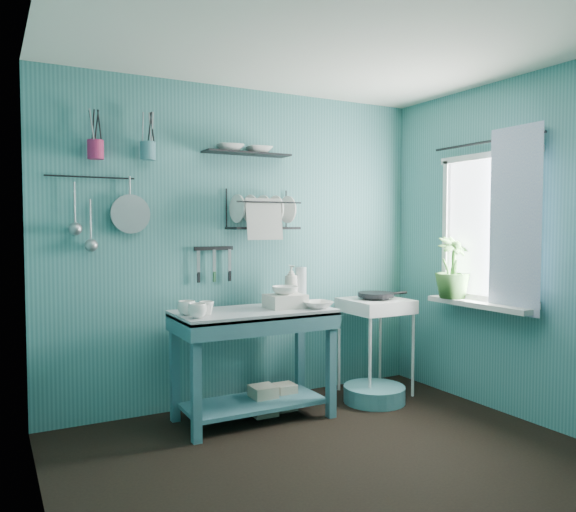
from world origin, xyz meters
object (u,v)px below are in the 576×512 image
hotplate_stand (375,346)px  mug_left (197,311)px  dish_rack (263,209)px  colander (130,214)px  potted_plant (452,267)px  storage_tin_small (285,397)px  work_counter (254,365)px  storage_tin_large (263,400)px  wash_tub (285,301)px  utensil_cup_magenta (96,150)px  mug_mid (207,308)px  frying_pan (376,295)px  mug_right (187,308)px  utensil_cup_teal (148,151)px  soap_bottle (291,284)px  water_bottle (301,284)px  floor_basin (374,394)px

hotplate_stand → mug_left: bearing=-175.6°
dish_rack → colander: 1.02m
potted_plant → storage_tin_small: potted_plant is taller
work_counter → storage_tin_large: size_ratio=5.16×
dish_rack → storage_tin_large: (-0.13, -0.27, -1.44)m
wash_tub → utensil_cup_magenta: bearing=162.7°
mug_mid → frying_pan: bearing=5.9°
frying_pan → storage_tin_small: (-0.88, -0.02, -0.74)m
mug_right → utensil_cup_teal: utensil_cup_teal is taller
utensil_cup_magenta → storage_tin_large: utensil_cup_magenta is taller
frying_pan → utensil_cup_teal: (-1.83, 0.27, 1.11)m
soap_bottle → dish_rack: bearing=146.3°
storage_tin_small → utensil_cup_teal: bearing=163.0°
utensil_cup_teal → potted_plant: utensil_cup_teal is taller
work_counter → utensil_cup_teal: (-0.66, 0.37, 1.55)m
mug_mid → storage_tin_small: 1.02m
mug_right → colander: (-0.28, 0.40, 0.64)m
frying_pan → storage_tin_large: size_ratio=1.36×
dish_rack → storage_tin_large: bearing=-115.1°
colander → wash_tub: bearing=-22.4°
mug_left → dish_rack: 1.11m
hotplate_stand → utensil_cup_magenta: (-2.19, 0.27, 1.54)m
soap_bottle → storage_tin_small: size_ratio=1.49×
hotplate_stand → storage_tin_large: size_ratio=3.63×
wash_tub → dish_rack: size_ratio=0.51×
mug_left → utensil_cup_magenta: (-0.54, 0.53, 1.08)m
work_counter → dish_rack: 1.21m
water_bottle → utensil_cup_teal: utensil_cup_teal is taller
work_counter → potted_plant: 1.78m
storage_tin_small → work_counter: bearing=-165.1°
mug_mid → hotplate_stand: 1.63m
water_bottle → mug_left: bearing=-159.2°
utensil_cup_magenta → utensil_cup_teal: (0.36, 0.00, 0.01)m
work_counter → colander: 1.40m
potted_plant → mug_mid: bearing=172.2°
hotplate_stand → storage_tin_small: size_ratio=4.00×
potted_plant → utensil_cup_teal: bearing=162.7°
soap_bottle → colander: (-1.20, 0.20, 0.54)m
mug_left → frying_pan: 1.68m
hotplate_stand → storage_tin_small: bearing=176.7°
soap_bottle → storage_tin_large: bearing=-154.9°
utensil_cup_teal → storage_tin_large: 2.02m
work_counter → mug_mid: size_ratio=11.36×
mug_right → potted_plant: 2.15m
colander → frying_pan: bearing=-8.8°
soap_bottle → colander: size_ratio=1.07×
mug_right → frying_pan: mug_right is taller
frying_pan → floor_basin: frying_pan is taller
wash_tub → dish_rack: dish_rack is taller
utensil_cup_teal → mug_left: bearing=-71.7°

